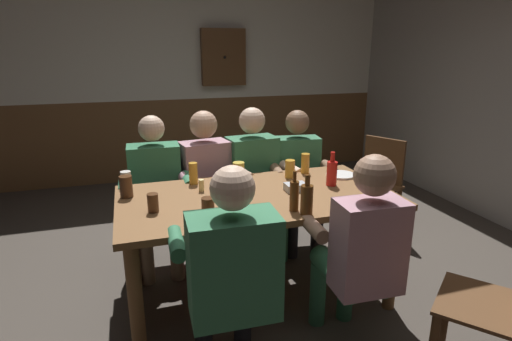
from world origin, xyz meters
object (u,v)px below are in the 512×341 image
at_px(plate_0, 341,175).
at_px(condiment_caddy, 296,187).
at_px(person_0, 156,186).
at_px(bottle_0, 294,195).
at_px(dining_table, 257,209).
at_px(person_5, 359,248).
at_px(pint_glass_6, 290,169).
at_px(pint_glass_2, 193,173).
at_px(bottle_2, 307,199).
at_px(pint_glass_7, 126,187).
at_px(pint_glass_5, 153,203).
at_px(person_4, 231,269).
at_px(pint_glass_4, 239,172).
at_px(pint_glass_1, 208,207).
at_px(pint_glass_0, 305,163).
at_px(chair_empty_near_right, 376,183).
at_px(table_candle, 201,185).
at_px(person_2, 256,174).
at_px(person_1, 209,180).
at_px(pint_glass_3, 126,180).
at_px(person_3, 298,173).
at_px(chair_empty_near_left, 506,306).
at_px(bottle_1, 332,172).
at_px(wall_dart_cabinet, 223,57).

bearing_deg(plate_0, condiment_caddy, -155.62).
distance_m(person_0, bottle_0, 1.26).
relative_size(dining_table, person_5, 1.49).
bearing_deg(pint_glass_6, pint_glass_2, 174.60).
relative_size(bottle_2, pint_glass_7, 1.70).
height_order(pint_glass_2, pint_glass_5, pint_glass_2).
bearing_deg(person_4, bottle_2, 31.99).
distance_m(person_4, pint_glass_5, 0.70).
xyz_separation_m(pint_glass_2, pint_glass_4, (0.32, -0.03, -0.01)).
bearing_deg(pint_glass_1, pint_glass_0, 34.75).
bearing_deg(bottle_2, dining_table, 113.27).
bearing_deg(chair_empty_near_right, dining_table, 90.00).
bearing_deg(table_candle, plate_0, 1.34).
xyz_separation_m(person_2, table_candle, (-0.54, -0.52, 0.13)).
bearing_deg(pint_glass_4, pint_glass_7, -172.09).
relative_size(chair_empty_near_right, pint_glass_7, 6.30).
height_order(person_4, pint_glass_4, person_4).
bearing_deg(chair_empty_near_right, pint_glass_2, 74.55).
height_order(table_candle, pint_glass_6, pint_glass_6).
xyz_separation_m(person_1, bottle_2, (0.36, -1.08, 0.19)).
bearing_deg(condiment_caddy, pint_glass_1, -158.77).
bearing_deg(pint_glass_4, person_0, 146.83).
relative_size(dining_table, pint_glass_7, 12.68).
distance_m(condiment_caddy, pint_glass_4, 0.45).
relative_size(pint_glass_2, pint_glass_3, 1.32).
height_order(person_3, plate_0, person_3).
relative_size(chair_empty_near_left, pint_glass_2, 5.78).
height_order(person_4, pint_glass_7, person_4).
distance_m(person_1, chair_empty_near_right, 1.58).
bearing_deg(person_2, pint_glass_4, 50.71).
bearing_deg(chair_empty_near_left, pint_glass_0, 66.75).
xyz_separation_m(person_0, pint_glass_2, (0.24, -0.34, 0.18)).
bearing_deg(bottle_2, bottle_1, 48.35).
height_order(person_1, person_4, person_1).
relative_size(person_1, chair_empty_near_right, 1.37).
distance_m(dining_table, pint_glass_5, 0.69).
bearing_deg(dining_table, pint_glass_5, -172.00).
bearing_deg(person_2, chair_empty_near_left, 104.95).
height_order(person_1, wall_dart_cabinet, wall_dart_cabinet).
bearing_deg(pint_glass_7, condiment_caddy, -11.21).
bearing_deg(dining_table, bottle_1, 3.14).
distance_m(dining_table, person_5, 0.76).
bearing_deg(bottle_0, bottle_2, -58.65).
relative_size(table_candle, pint_glass_5, 0.72).
height_order(condiment_caddy, bottle_0, bottle_0).
bearing_deg(person_4, person_5, 3.94).
bearing_deg(person_0, pint_glass_4, 148.52).
height_order(table_candle, pint_glass_4, pint_glass_4).
height_order(person_4, pint_glass_3, person_4).
bearing_deg(person_5, chair_empty_near_right, 56.12).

